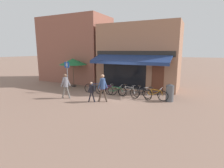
# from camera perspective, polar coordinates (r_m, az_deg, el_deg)

# --- Properties ---
(ground_plane) EXTENTS (160.00, 160.00, 0.00)m
(ground_plane) POSITION_cam_1_polar(r_m,az_deg,el_deg) (12.00, -0.29, -4.60)
(ground_plane) COLOR #846656
(shop_front) EXTENTS (6.77, 4.49, 5.40)m
(shop_front) POSITION_cam_1_polar(r_m,az_deg,el_deg) (15.42, 8.63, 8.88)
(shop_front) COLOR #9E7056
(shop_front) RESTS_ON ground_plane
(neighbour_building) EXTENTS (7.01, 4.00, 6.49)m
(neighbour_building) POSITION_cam_1_polar(r_m,az_deg,el_deg) (19.22, -11.75, 10.82)
(neighbour_building) COLOR #8E5647
(neighbour_building) RESTS_ON ground_plane
(bike_rack_rail) EXTENTS (5.15, 0.04, 0.57)m
(bike_rack_rail) POSITION_cam_1_polar(r_m,az_deg,el_deg) (12.52, 3.83, -1.64)
(bike_rack_rail) COLOR #47494F
(bike_rack_rail) RESTS_ON ground_plane
(bicycle_blue) EXTENTS (1.61, 0.78, 0.84)m
(bicycle_blue) POSITION_cam_1_polar(r_m,az_deg,el_deg) (13.49, -5.40, -1.25)
(bicycle_blue) COLOR black
(bicycle_blue) RESTS_ON ground_plane
(bicycle_purple) EXTENTS (1.68, 0.56, 0.84)m
(bicycle_purple) POSITION_cam_1_polar(r_m,az_deg,el_deg) (12.86, -2.01, -1.86)
(bicycle_purple) COLOR black
(bicycle_purple) RESTS_ON ground_plane
(bicycle_green) EXTENTS (1.73, 0.52, 0.82)m
(bicycle_green) POSITION_cam_1_polar(r_m,az_deg,el_deg) (12.52, 1.21, -2.26)
(bicycle_green) COLOR black
(bicycle_green) RESTS_ON ground_plane
(bicycle_silver) EXTENTS (1.78, 0.57, 0.88)m
(bicycle_silver) POSITION_cam_1_polar(r_m,az_deg,el_deg) (12.21, 5.25, -2.47)
(bicycle_silver) COLOR black
(bicycle_silver) RESTS_ON ground_plane
(bicycle_black) EXTENTS (1.58, 0.83, 0.84)m
(bicycle_black) POSITION_cam_1_polar(r_m,az_deg,el_deg) (11.98, 9.70, -2.92)
(bicycle_black) COLOR black
(bicycle_black) RESTS_ON ground_plane
(bicycle_orange) EXTENTS (1.78, 0.58, 0.87)m
(bicycle_orange) POSITION_cam_1_polar(r_m,az_deg,el_deg) (11.78, 13.78, -3.30)
(bicycle_orange) COLOR black
(bicycle_orange) RESTS_ON ground_plane
(pedestrian_adult) EXTENTS (0.61, 0.49, 1.76)m
(pedestrian_adult) POSITION_cam_1_polar(r_m,az_deg,el_deg) (10.94, -3.09, -0.34)
(pedestrian_adult) COLOR #47382D
(pedestrian_adult) RESTS_ON ground_plane
(pedestrian_child) EXTENTS (0.48, 0.41, 1.31)m
(pedestrian_child) POSITION_cam_1_polar(r_m,az_deg,el_deg) (10.94, -6.60, -1.78)
(pedestrian_child) COLOR black
(pedestrian_child) RESTS_ON ground_plane
(pedestrian_second_adult) EXTENTS (0.56, 0.59, 1.70)m
(pedestrian_second_adult) POSITION_cam_1_polar(r_m,az_deg,el_deg) (12.11, -14.96, 0.17)
(pedestrian_second_adult) COLOR slate
(pedestrian_second_adult) RESTS_ON ground_plane
(litter_bin) EXTENTS (0.49, 0.49, 1.13)m
(litter_bin) POSITION_cam_1_polar(r_m,az_deg,el_deg) (11.71, 18.36, -2.70)
(litter_bin) COLOR #515459
(litter_bin) RESTS_ON ground_plane
(parking_sign) EXTENTS (0.44, 0.07, 2.42)m
(parking_sign) POSITION_cam_1_polar(r_m,az_deg,el_deg) (13.77, -14.39, 3.36)
(parking_sign) COLOR slate
(parking_sign) RESTS_ON ground_plane
(cafe_parasol) EXTENTS (2.42, 2.42, 2.51)m
(cafe_parasol) POSITION_cam_1_polar(r_m,az_deg,el_deg) (15.91, -12.64, 7.12)
(cafe_parasol) COLOR #4C3D2D
(cafe_parasol) RESTS_ON ground_plane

